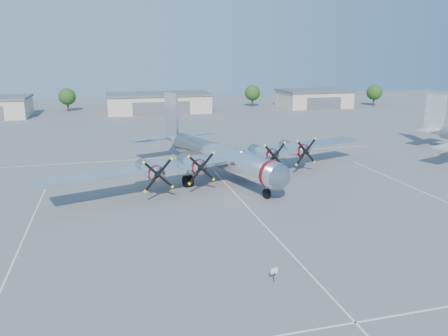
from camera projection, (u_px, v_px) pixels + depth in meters
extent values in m
plane|color=#5B5B5E|center=(247.00, 206.00, 47.46)|extent=(260.00, 260.00, 0.00)
cube|color=silver|center=(20.00, 247.00, 37.33)|extent=(0.15, 40.00, 0.01)
cube|color=silver|center=(262.00, 223.00, 42.79)|extent=(0.15, 40.00, 0.01)
cube|color=silver|center=(355.00, 323.00, 26.89)|extent=(60.00, 0.15, 0.01)
cube|color=silver|center=(200.00, 156.00, 70.83)|extent=(60.00, 0.15, 0.01)
cube|color=beige|center=(159.00, 104.00, 123.52)|extent=(28.00, 14.00, 4.80)
cube|color=slate|center=(158.00, 94.00, 122.83)|extent=(28.60, 14.60, 0.60)
cube|color=slate|center=(162.00, 109.00, 117.08)|extent=(15.40, 0.20, 3.60)
cube|color=beige|center=(313.00, 99.00, 135.43)|extent=(20.00, 14.00, 4.80)
cube|color=slate|center=(314.00, 90.00, 134.74)|extent=(20.60, 14.60, 0.60)
cube|color=slate|center=(324.00, 104.00, 128.99)|extent=(11.00, 0.20, 3.60)
cylinder|color=#382619|center=(68.00, 107.00, 125.05)|extent=(0.50, 0.50, 2.80)
sphere|color=#1B4413|center=(67.00, 97.00, 124.33)|extent=(4.80, 4.80, 4.80)
cylinder|color=#382619|center=(252.00, 102.00, 136.82)|extent=(0.50, 0.50, 2.80)
sphere|color=#1B4413|center=(252.00, 93.00, 136.10)|extent=(4.80, 4.80, 4.80)
cylinder|color=#382619|center=(374.00, 101.00, 138.77)|extent=(0.50, 0.50, 2.80)
sphere|color=#1B4413|center=(374.00, 92.00, 138.05)|extent=(4.80, 4.80, 4.80)
cylinder|color=black|center=(274.00, 277.00, 31.62)|extent=(0.06, 0.06, 0.82)
cube|color=white|center=(274.00, 271.00, 31.50)|extent=(0.56, 0.16, 0.41)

